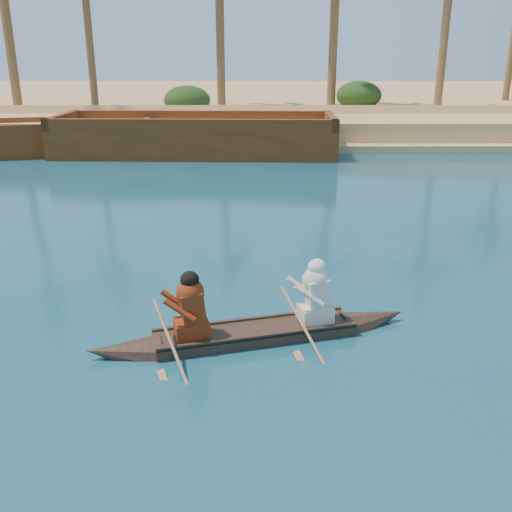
# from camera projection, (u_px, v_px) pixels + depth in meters

# --- Properties ---
(sandy_embankment) EXTENTS (150.00, 51.00, 1.50)m
(sandy_embankment) POSITION_uv_depth(u_px,v_px,m) (346.00, 102.00, 50.43)
(sandy_embankment) COLOR tan
(sandy_embankment) RESTS_ON ground
(shrub_cluster) EXTENTS (100.00, 6.00, 2.40)m
(shrub_cluster) POSITION_uv_depth(u_px,v_px,m) (383.00, 110.00, 35.69)
(shrub_cluster) COLOR #213D16
(shrub_cluster) RESTS_ON ground
(canoe) EXTENTS (5.40, 2.13, 1.49)m
(canoe) POSITION_uv_depth(u_px,v_px,m) (255.00, 323.00, 9.33)
(canoe) COLOR #3E2D22
(canoe) RESTS_ON ground
(barge_left) EXTENTS (11.35, 6.10, 1.80)m
(barge_left) POSITION_uv_depth(u_px,v_px,m) (36.00, 140.00, 27.22)
(barge_left) COLOR brown
(barge_left) RESTS_ON ground
(barge_mid) EXTENTS (13.08, 4.69, 2.16)m
(barge_mid) POSITION_uv_depth(u_px,v_px,m) (196.00, 138.00, 26.89)
(barge_mid) COLOR brown
(barge_mid) RESTS_ON ground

